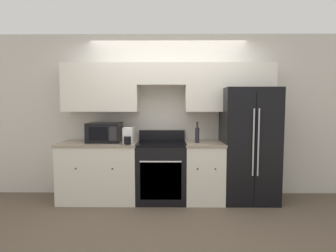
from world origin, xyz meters
name	(u,v)px	position (x,y,z in m)	size (l,w,h in m)	color
ground_plane	(168,207)	(0.00, 0.00, 0.00)	(12.00, 12.00, 0.00)	brown
wall_back	(168,105)	(0.01, 0.59, 1.46)	(8.00, 0.39, 2.60)	beige
lower_cabinets_left	(100,171)	(-1.05, 0.31, 0.45)	(1.19, 0.64, 0.90)	silver
lower_cabinets_right	(204,171)	(0.55, 0.31, 0.45)	(0.59, 0.64, 0.90)	silver
oven_range	(161,171)	(-0.10, 0.31, 0.45)	(0.74, 0.65, 1.06)	black
refrigerator	(247,144)	(1.23, 0.38, 0.86)	(0.80, 0.79, 1.72)	black
microwave	(105,132)	(-0.98, 0.34, 1.05)	(0.49, 0.41, 0.30)	black
bottle	(197,135)	(0.44, 0.27, 1.02)	(0.06, 0.06, 0.32)	black
paper_towel_holder	(128,136)	(-0.58, 0.14, 1.01)	(0.14, 0.24, 0.24)	white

